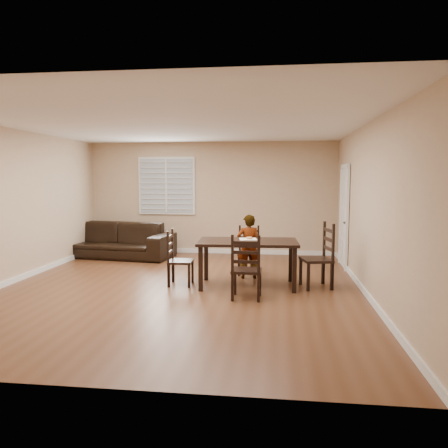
{
  "coord_description": "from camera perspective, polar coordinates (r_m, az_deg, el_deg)",
  "views": [
    {
      "loc": [
        1.59,
        -6.99,
        1.83
      ],
      "look_at": [
        0.63,
        0.88,
        1.0
      ],
      "focal_mm": 35.0,
      "sensor_mm": 36.0,
      "label": 1
    }
  ],
  "objects": [
    {
      "name": "ground",
      "position": [
        7.4,
        -5.75,
        -8.37
      ],
      "size": [
        7.0,
        7.0,
        0.0
      ],
      "primitive_type": "plane",
      "color": "brown",
      "rests_on": "ground"
    },
    {
      "name": "napkin",
      "position": [
        7.57,
        3.16,
        -1.97
      ],
      "size": [
        0.34,
        0.34,
        0.0
      ],
      "primitive_type": "cube",
      "rotation": [
        0.0,
        0.0,
        0.16
      ],
      "color": "white",
      "rests_on": "dining_table"
    },
    {
      "name": "chair_right",
      "position": [
        7.54,
        12.91,
        -4.36
      ],
      "size": [
        0.56,
        0.59,
        1.1
      ],
      "rotation": [
        0.0,
        0.0,
        -1.33
      ],
      "color": "black",
      "rests_on": "ground"
    },
    {
      "name": "chair_far",
      "position": [
        6.57,
        2.88,
        -6.11
      ],
      "size": [
        0.46,
        0.43,
        1.0
      ],
      "rotation": [
        0.0,
        0.0,
        3.13
      ],
      "color": "black",
      "rests_on": "ground"
    },
    {
      "name": "donut",
      "position": [
        7.57,
        3.32,
        -1.8
      ],
      "size": [
        0.11,
        0.11,
        0.04
      ],
      "color": "#C67C47",
      "rests_on": "napkin"
    },
    {
      "name": "sofa",
      "position": [
        10.5,
        -14.17,
        -2.03
      ],
      "size": [
        2.85,
        1.42,
        0.8
      ],
      "primitive_type": "imported",
      "rotation": [
        0.0,
        0.0,
        -0.13
      ],
      "color": "black",
      "rests_on": "ground"
    },
    {
      "name": "dining_table",
      "position": [
        7.4,
        3.13,
        -2.86
      ],
      "size": [
        1.71,
        1.02,
        0.78
      ],
      "rotation": [
        0.0,
        0.0,
        0.05
      ],
      "color": "black",
      "rests_on": "ground"
    },
    {
      "name": "child",
      "position": [
        8.01,
        3.21,
        -2.95
      ],
      "size": [
        0.48,
        0.37,
        1.18
      ],
      "primitive_type": "imported",
      "rotation": [
        0.0,
        0.0,
        3.35
      ],
      "color": "gray",
      "rests_on": "ground"
    },
    {
      "name": "chair_near",
      "position": [
        8.48,
        3.27,
        -3.61
      ],
      "size": [
        0.43,
        0.4,
        0.92
      ],
      "rotation": [
        0.0,
        0.0,
        0.04
      ],
      "color": "black",
      "rests_on": "ground"
    },
    {
      "name": "chair_left",
      "position": [
        7.58,
        -6.51,
        -4.7
      ],
      "size": [
        0.41,
        0.44,
        0.95
      ],
      "rotation": [
        0.0,
        0.0,
        1.61
      ],
      "color": "black",
      "rests_on": "ground"
    },
    {
      "name": "room",
      "position": [
        7.34,
        -5.32,
        5.76
      ],
      "size": [
        6.04,
        7.04,
        2.72
      ],
      "color": "tan",
      "rests_on": "ground"
    }
  ]
}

